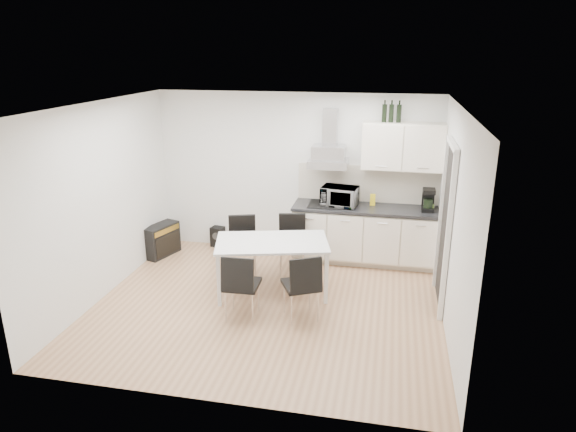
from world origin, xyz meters
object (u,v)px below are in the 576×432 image
kitchenette (368,212)px  chair_far_left (243,247)px  chair_near_left (242,285)px  chair_far_right (292,245)px  dining_table (272,246)px  guitar_amp (162,240)px  chair_near_right (301,286)px  floor_speaker (218,237)px

kitchenette → chair_far_left: bearing=-154.3°
chair_near_left → chair_far_right: bearing=74.7°
dining_table → guitar_amp: size_ratio=2.48×
kitchenette → dining_table: bearing=-132.4°
kitchenette → chair_near_right: kitchenette is taller
chair_far_right → guitar_amp: 2.24m
chair_far_right → floor_speaker: chair_far_right is taller
guitar_amp → floor_speaker: guitar_amp is taller
kitchenette → guitar_amp: size_ratio=3.73×
chair_near_right → floor_speaker: bearing=103.5°
kitchenette → guitar_amp: kitchenette is taller
dining_table → guitar_amp: dining_table is taller
kitchenette → chair_near_right: 2.13m
chair_near_left → chair_near_right: same height
chair_near_left → chair_near_right: bearing=8.2°
kitchenette → chair_far_right: size_ratio=2.86×
chair_far_left → floor_speaker: size_ratio=2.57×
chair_far_left → chair_near_right: same height
chair_near_right → guitar_amp: 3.04m
kitchenette → chair_far_left: 2.01m
chair_near_left → floor_speaker: chair_near_left is taller
dining_table → chair_near_right: chair_near_right is taller
chair_far_left → chair_far_right: 0.73m
kitchenette → chair_far_right: kitchenette is taller
guitar_amp → kitchenette: bearing=24.7°
chair_near_left → kitchenette: bearing=53.9°
guitar_amp → floor_speaker: 0.95m
kitchenette → chair_far_right: 1.31m
guitar_amp → chair_far_left: bearing=1.1°
dining_table → guitar_amp: 2.31m
kitchenette → chair_far_left: kitchenette is taller
kitchenette → floor_speaker: 2.62m
dining_table → guitar_amp: (-2.08, 0.94, -0.41)m
chair_near_right → floor_speaker: (-1.83, 2.14, -0.27)m
floor_speaker → kitchenette: bearing=8.4°
chair_far_right → chair_near_left: same height
chair_near_right → chair_far_right: bearing=78.7°
chair_near_right → dining_table: bearing=102.0°
dining_table → chair_near_left: bearing=-119.2°
chair_near_right → guitar_amp: chair_near_right is taller
dining_table → chair_far_right: 0.75m
chair_far_left → chair_near_right: 1.55m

